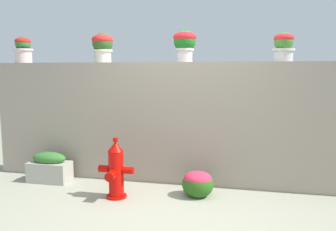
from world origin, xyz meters
The scene contains 9 objects.
ground_plane centered at (0.00, 0.00, 0.00)m, with size 24.00×24.00×0.00m, color #9C9B85.
stone_wall centered at (0.00, 0.98, 0.88)m, with size 5.98×0.35×1.76m, color gray.
potted_plant_0 centered at (-2.62, 0.97, 1.98)m, with size 0.30×0.30×0.41m.
potted_plant_1 centered at (-1.30, 1.01, 2.01)m, with size 0.32×0.32×0.44m.
potted_plant_2 centered at (-0.04, 0.99, 2.03)m, with size 0.33×0.33×0.45m.
potted_plant_3 centered at (1.31, 0.99, 1.97)m, with size 0.29×0.29×0.39m.
fire_hydrant centered at (-0.77, 0.13, 0.35)m, with size 0.47×0.38×0.79m.
flower_bush_left centered at (0.25, 0.41, 0.18)m, with size 0.41×0.37×0.35m.
planter_box centered at (-1.98, 0.53, 0.21)m, with size 0.61×0.30×0.44m.
Camera 1 is at (0.83, -3.91, 1.64)m, focal length 36.74 mm.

